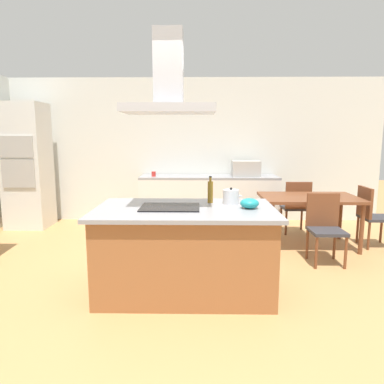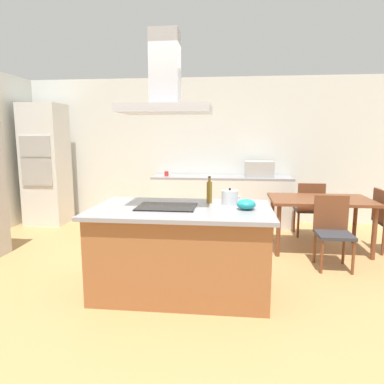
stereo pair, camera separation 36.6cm
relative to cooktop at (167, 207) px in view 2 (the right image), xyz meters
The scene contains 15 objects.
ground 1.76m from the cooktop, 84.15° to the left, with size 16.00×16.00×0.00m, color tan.
wall_back 3.28m from the cooktop, 87.29° to the left, with size 7.20×0.10×2.70m, color silver.
kitchen_island 0.48m from the cooktop, ahead, with size 1.84×1.10×0.90m.
cooktop is the anchor object (origin of this frame).
tea_kettle 0.69m from the cooktop, 20.12° to the left, with size 0.23×0.18×0.18m.
olive_oil_bottle 0.52m from the cooktop, 34.09° to the left, with size 0.06×0.06×0.29m.
mixing_bowl 0.81m from the cooktop, ahead, with size 0.19×0.19×0.10m, color teal.
back_counter 2.96m from the cooktop, 80.34° to the left, with size 2.52×0.62×0.90m.
countertop_microwave 3.11m from the cooktop, 68.07° to the left, with size 0.50×0.38×0.28m, color #B2AFAA.
coffee_mug_red 2.85m from the cooktop, 100.46° to the left, with size 0.08×0.08×0.09m, color red.
wall_oven_stack 3.82m from the cooktop, 136.06° to the left, with size 0.70×0.66×2.20m.
dining_table 2.50m from the cooktop, 39.31° to the left, with size 1.40×0.90×0.75m.
chair_facing_back_wall 2.98m from the cooktop, 49.34° to the left, with size 0.42×0.42×0.89m.
chair_facing_island 2.17m from the cooktop, 25.34° to the left, with size 0.42×0.42×0.89m.
range_hood 1.20m from the cooktop, ahead, with size 0.90×0.55×0.78m.
Camera 2 is at (0.50, -3.50, 1.63)m, focal length 32.84 mm.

